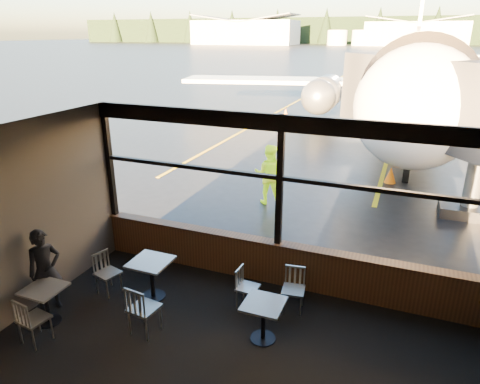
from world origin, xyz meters
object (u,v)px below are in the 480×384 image
Objects in this scene: cafe_table_left at (47,305)px; cafe_table_mid at (152,279)px; cone_nose at (391,175)px; chair_near_n at (293,290)px; chair_left_s at (34,319)px; passenger at (45,270)px; ground_crew at (269,174)px; jet_bridge at (466,129)px; cafe_table_near at (263,321)px; chair_mid_w at (108,274)px; airliner at (422,26)px; chair_near_w at (248,288)px; cone_wing at (286,112)px; chair_mid_s at (144,308)px.

cafe_table_mid is at bearing 45.95° from cafe_table_left.
cone_nose is at bearing 66.49° from cafe_table_mid.
cafe_table_left is 0.84× the size of chair_near_n.
passenger is (-0.50, 0.82, 0.36)m from chair_left_s.
cafe_table_mid is at bearing -28.73° from passenger.
chair_near_n is at bearing -40.18° from passenger.
chair_near_n is at bearing 102.14° from ground_crew.
jet_bridge reaches higher than cafe_table_near.
passenger reaches higher than cafe_table_left.
chair_mid_w is (-6.59, -7.08, -2.01)m from jet_bridge.
passenger reaches higher than cone_nose.
cafe_table_near is 0.90× the size of cafe_table_mid.
airliner is 16.10m from ground_crew.
chair_mid_w is (-0.89, -0.19, 0.03)m from cafe_table_mid.
chair_near_w reaches higher than cafe_table_near.
chair_near_n is 5.45m from ground_crew.
cone_wing is at bearing 123.96° from jet_bridge.
chair_near_w is (-2.37, -20.27, -4.82)m from airliner.
chair_left_s is at bearing 25.28° from chair_near_n.
cone_wing is at bearing -163.20° from chair_near_w.
chair_mid_w is at bearing -168.03° from cafe_table_mid.
jet_bridge is 10.88m from passenger.
airliner is at bearing -178.54° from chair_mid_w.
cafe_table_mid is 2.13m from chair_left_s.
cafe_table_mid is 1.71× the size of cone_wing.
cafe_table_mid is 1.89m from cafe_table_left.
jet_bridge is 15.68m from cone_wing.
ground_crew is at bearing -104.54° from airliner.
cone_nose is at bearing 167.55° from chair_mid_w.
chair_mid_w is 0.48× the size of ground_crew.
chair_near_w is 19.96m from cone_wing.
chair_near_w is 0.85m from chair_near_n.
cone_nose is (2.05, 8.53, -0.13)m from chair_near_w.
cafe_table_left is 0.74× the size of chair_mid_s.
jet_bridge is 15.46× the size of cafe_table_near.
chair_near_w is 3.74m from passenger.
chair_left_s is 1.03m from passenger.
jet_bridge is 11.03m from cafe_table_left.
cone_nose is (-0.32, -11.74, -4.95)m from airliner.
ground_crew is at bearing 84.51° from cafe_table_mid.
airliner is 22.45m from chair_mid_s.
chair_near_w is 0.92× the size of chair_mid_w.
jet_bridge is at bearing 50.41° from cafe_table_mid.
cafe_table_near is at bearing -75.05° from cone_wing.
chair_near_w is at bearing -97.53° from airliner.
chair_mid_w is at bearing -132.93° from jet_bridge.
cafe_table_near is at bearing 14.81° from cafe_table_left.
chair_mid_w is (-3.55, -0.80, 0.01)m from chair_near_n.
chair_mid_s is 2.08m from passenger.
cone_nose is (3.89, 8.93, -0.13)m from cafe_table_mid.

